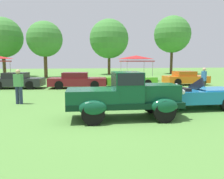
{
  "coord_description": "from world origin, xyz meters",
  "views": [
    {
      "loc": [
        -1.5,
        -7.67,
        2.07
      ],
      "look_at": [
        0.36,
        2.03,
        0.82
      ],
      "focal_mm": 35.79,
      "sensor_mm": 36.0,
      "label": 1
    }
  ],
  "objects_px": {
    "feature_pickup_truck": "(125,95)",
    "show_car_burgundy": "(77,80)",
    "neighbor_convertible": "(193,95)",
    "show_car_charcoal": "(18,81)",
    "spectator_far_side": "(19,85)",
    "show_car_orange": "(186,78)",
    "canopy_tent_center_field": "(136,58)",
    "show_car_lime": "(130,79)",
    "spectator_near_truck": "(204,80)"
  },
  "relations": [
    {
      "from": "neighbor_convertible",
      "to": "spectator_far_side",
      "type": "distance_m",
      "value": 8.18
    },
    {
      "from": "show_car_lime",
      "to": "spectator_far_side",
      "type": "bearing_deg",
      "value": -139.51
    },
    {
      "from": "spectator_near_truck",
      "to": "canopy_tent_center_field",
      "type": "relative_size",
      "value": 0.56
    },
    {
      "from": "show_car_charcoal",
      "to": "show_car_burgundy",
      "type": "height_order",
      "value": "same"
    },
    {
      "from": "show_car_burgundy",
      "to": "spectator_far_side",
      "type": "bearing_deg",
      "value": -116.22
    },
    {
      "from": "show_car_orange",
      "to": "spectator_far_side",
      "type": "relative_size",
      "value": 2.27
    },
    {
      "from": "show_car_burgundy",
      "to": "feature_pickup_truck",
      "type": "bearing_deg",
      "value": -82.07
    },
    {
      "from": "show_car_orange",
      "to": "canopy_tent_center_field",
      "type": "height_order",
      "value": "canopy_tent_center_field"
    },
    {
      "from": "show_car_burgundy",
      "to": "show_car_orange",
      "type": "xyz_separation_m",
      "value": [
        9.51,
        0.57,
        -0.0
      ]
    },
    {
      "from": "neighbor_convertible",
      "to": "show_car_charcoal",
      "type": "xyz_separation_m",
      "value": [
        -9.28,
        9.3,
        0.02
      ]
    },
    {
      "from": "show_car_orange",
      "to": "feature_pickup_truck",
      "type": "bearing_deg",
      "value": -128.11
    },
    {
      "from": "feature_pickup_truck",
      "to": "spectator_near_truck",
      "type": "relative_size",
      "value": 2.49
    },
    {
      "from": "spectator_near_truck",
      "to": "show_car_lime",
      "type": "bearing_deg",
      "value": 124.1
    },
    {
      "from": "feature_pickup_truck",
      "to": "spectator_near_truck",
      "type": "height_order",
      "value": "feature_pickup_truck"
    },
    {
      "from": "neighbor_convertible",
      "to": "canopy_tent_center_field",
      "type": "distance_m",
      "value": 14.55
    },
    {
      "from": "neighbor_convertible",
      "to": "show_car_burgundy",
      "type": "relative_size",
      "value": 0.94
    },
    {
      "from": "show_car_charcoal",
      "to": "show_car_lime",
      "type": "xyz_separation_m",
      "value": [
        8.83,
        -0.54,
        0.0
      ]
    },
    {
      "from": "show_car_lime",
      "to": "show_car_orange",
      "type": "distance_m",
      "value": 5.23
    },
    {
      "from": "feature_pickup_truck",
      "to": "neighbor_convertible",
      "type": "xyz_separation_m",
      "value": [
        3.39,
        1.17,
        -0.28
      ]
    },
    {
      "from": "spectator_near_truck",
      "to": "show_car_orange",
      "type": "bearing_deg",
      "value": 71.82
    },
    {
      "from": "show_car_lime",
      "to": "canopy_tent_center_field",
      "type": "xyz_separation_m",
      "value": [
        2.2,
        5.57,
        1.82
      ]
    },
    {
      "from": "neighbor_convertible",
      "to": "show_car_burgundy",
      "type": "xyz_separation_m",
      "value": [
        -4.75,
        8.64,
        0.02
      ]
    },
    {
      "from": "show_car_lime",
      "to": "spectator_far_side",
      "type": "distance_m",
      "value": 9.63
    },
    {
      "from": "neighbor_convertible",
      "to": "show_car_charcoal",
      "type": "distance_m",
      "value": 13.14
    },
    {
      "from": "feature_pickup_truck",
      "to": "neighbor_convertible",
      "type": "bearing_deg",
      "value": 18.98
    },
    {
      "from": "feature_pickup_truck",
      "to": "neighbor_convertible",
      "type": "relative_size",
      "value": 0.98
    },
    {
      "from": "show_car_lime",
      "to": "show_car_orange",
      "type": "relative_size",
      "value": 1.08
    },
    {
      "from": "feature_pickup_truck",
      "to": "show_car_charcoal",
      "type": "relative_size",
      "value": 1.05
    },
    {
      "from": "neighbor_convertible",
      "to": "canopy_tent_center_field",
      "type": "xyz_separation_m",
      "value": [
        1.75,
        14.33,
        1.84
      ]
    },
    {
      "from": "show_car_burgundy",
      "to": "canopy_tent_center_field",
      "type": "xyz_separation_m",
      "value": [
        6.51,
        5.69,
        1.82
      ]
    },
    {
      "from": "show_car_burgundy",
      "to": "spectator_far_side",
      "type": "xyz_separation_m",
      "value": [
        -3.02,
        -6.14,
        0.31
      ]
    },
    {
      "from": "spectator_near_truck",
      "to": "canopy_tent_center_field",
      "type": "xyz_separation_m",
      "value": [
        -1.2,
        10.6,
        1.51
      ]
    },
    {
      "from": "feature_pickup_truck",
      "to": "spectator_near_truck",
      "type": "bearing_deg",
      "value": 37.66
    },
    {
      "from": "neighbor_convertible",
      "to": "show_car_lime",
      "type": "bearing_deg",
      "value": 92.95
    },
    {
      "from": "show_car_orange",
      "to": "canopy_tent_center_field",
      "type": "bearing_deg",
      "value": 120.41
    },
    {
      "from": "spectator_near_truck",
      "to": "canopy_tent_center_field",
      "type": "distance_m",
      "value": 10.77
    },
    {
      "from": "feature_pickup_truck",
      "to": "show_car_charcoal",
      "type": "xyz_separation_m",
      "value": [
        -5.9,
        10.47,
        -0.26
      ]
    },
    {
      "from": "neighbor_convertible",
      "to": "spectator_near_truck",
      "type": "bearing_deg",
      "value": 51.62
    },
    {
      "from": "show_car_charcoal",
      "to": "show_car_orange",
      "type": "relative_size",
      "value": 1.05
    },
    {
      "from": "spectator_near_truck",
      "to": "spectator_far_side",
      "type": "relative_size",
      "value": 1.0
    },
    {
      "from": "show_car_orange",
      "to": "canopy_tent_center_field",
      "type": "relative_size",
      "value": 1.26
    },
    {
      "from": "show_car_burgundy",
      "to": "show_car_orange",
      "type": "height_order",
      "value": "same"
    },
    {
      "from": "feature_pickup_truck",
      "to": "show_car_orange",
      "type": "xyz_separation_m",
      "value": [
        8.14,
        10.38,
        -0.26
      ]
    },
    {
      "from": "show_car_orange",
      "to": "spectator_near_truck",
      "type": "distance_m",
      "value": 5.78
    },
    {
      "from": "show_car_burgundy",
      "to": "show_car_lime",
      "type": "xyz_separation_m",
      "value": [
        4.3,
        0.12,
        -0.0
      ]
    },
    {
      "from": "show_car_lime",
      "to": "canopy_tent_center_field",
      "type": "height_order",
      "value": "canopy_tent_center_field"
    },
    {
      "from": "neighbor_convertible",
      "to": "show_car_orange",
      "type": "distance_m",
      "value": 10.37
    },
    {
      "from": "feature_pickup_truck",
      "to": "show_car_burgundy",
      "type": "relative_size",
      "value": 0.92
    },
    {
      "from": "show_car_orange",
      "to": "show_car_lime",
      "type": "bearing_deg",
      "value": -174.99
    },
    {
      "from": "feature_pickup_truck",
      "to": "show_car_lime",
      "type": "height_order",
      "value": "feature_pickup_truck"
    }
  ]
}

